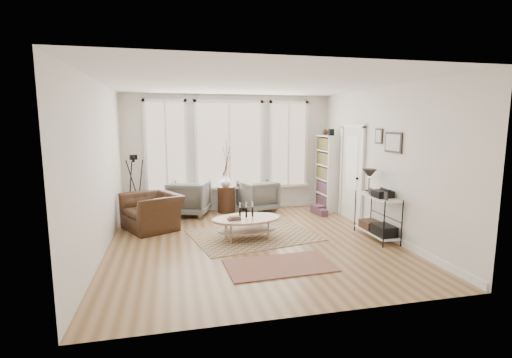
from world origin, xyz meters
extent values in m
plane|color=#9D764D|center=(0.00, 0.00, 0.00)|extent=(5.50, 5.50, 0.00)
plane|color=white|center=(0.00, 0.00, 2.90)|extent=(5.50, 5.50, 0.00)
cube|color=silver|center=(0.00, 2.75, 1.45)|extent=(5.20, 0.04, 2.90)
cube|color=silver|center=(0.00, -2.75, 1.45)|extent=(5.20, 0.04, 2.90)
cube|color=silver|center=(-2.60, 0.00, 1.45)|extent=(0.04, 5.50, 2.90)
cube|color=silver|center=(2.60, 0.00, 1.45)|extent=(0.04, 5.50, 2.90)
cube|color=white|center=(0.00, 2.74, 0.06)|extent=(5.10, 0.04, 0.12)
cube|color=white|center=(2.58, 0.00, 0.06)|extent=(0.03, 5.40, 0.12)
cube|color=tan|center=(0.00, 2.73, 1.65)|extent=(1.60, 0.03, 2.10)
cube|color=tan|center=(-1.55, 2.73, 1.65)|extent=(0.90, 0.03, 2.10)
cube|color=tan|center=(1.55, 2.73, 1.65)|extent=(0.90, 0.03, 2.10)
cube|color=white|center=(0.00, 2.71, 1.65)|extent=(1.74, 0.06, 2.24)
cube|color=white|center=(-1.55, 2.71, 1.65)|extent=(1.04, 0.06, 2.24)
cube|color=white|center=(1.55, 2.71, 1.65)|extent=(1.04, 0.06, 2.24)
cube|color=white|center=(0.00, 2.69, 0.57)|extent=(4.10, 0.12, 0.06)
cube|color=silver|center=(2.58, 1.15, 1.05)|extent=(0.04, 0.88, 2.10)
cube|color=white|center=(2.56, 1.15, 1.30)|extent=(0.01, 0.55, 1.20)
cube|color=white|center=(2.56, 0.66, 1.05)|extent=(0.06, 0.08, 2.18)
cube|color=white|center=(2.56, 1.64, 1.05)|extent=(0.06, 0.08, 2.18)
cube|color=white|center=(2.56, 1.15, 2.14)|extent=(0.06, 1.06, 0.08)
sphere|color=black|center=(2.53, 0.82, 1.00)|extent=(0.06, 0.06, 0.06)
cube|color=white|center=(2.43, 1.81, 0.95)|extent=(0.30, 0.03, 1.90)
cube|color=white|center=(2.43, 2.63, 0.95)|extent=(0.30, 0.03, 1.90)
cube|color=white|center=(2.58, 2.23, 0.95)|extent=(0.02, 0.85, 1.90)
cube|color=white|center=(2.43, 2.23, 0.95)|extent=(0.30, 0.81, 1.90)
cube|color=maroon|center=(2.43, 2.23, 0.95)|extent=(0.24, 0.75, 1.76)
cube|color=black|center=(2.43, 2.02, 1.98)|extent=(0.12, 0.10, 0.16)
sphere|color=#3C2212|center=(2.43, 2.38, 1.97)|extent=(0.14, 0.14, 0.14)
cube|color=white|center=(2.38, -0.30, 0.12)|extent=(0.37, 1.07, 0.03)
cube|color=white|center=(2.38, -0.30, 0.82)|extent=(0.37, 1.07, 0.02)
cylinder|color=black|center=(2.20, -0.83, 0.42)|extent=(0.02, 0.02, 0.85)
cylinder|color=black|center=(2.56, -0.83, 0.42)|extent=(0.02, 0.02, 0.85)
cylinder|color=black|center=(2.20, 0.23, 0.42)|extent=(0.02, 0.02, 0.85)
cylinder|color=black|center=(2.56, 0.23, 0.42)|extent=(0.02, 0.02, 0.85)
cylinder|color=black|center=(2.38, 0.05, 0.88)|extent=(0.14, 0.14, 0.02)
cylinder|color=black|center=(2.38, 0.05, 1.01)|extent=(0.02, 0.02, 0.30)
cone|color=black|center=(2.38, 0.05, 1.21)|extent=(0.28, 0.28, 0.18)
cube|color=black|center=(2.38, -0.45, 0.91)|extent=(0.32, 0.30, 0.13)
cube|color=black|center=(2.38, -0.55, 0.23)|extent=(0.32, 0.45, 0.20)
cube|color=#3C2212|center=(2.38, -0.08, 0.21)|extent=(0.32, 0.40, 0.16)
cube|color=black|center=(2.28, -0.72, 0.91)|extent=(0.02, 0.10, 0.14)
cube|color=black|center=(2.28, -0.18, 0.91)|extent=(0.02, 0.10, 0.12)
cube|color=black|center=(2.58, -0.40, 1.85)|extent=(0.03, 0.52, 0.38)
cube|color=silver|center=(2.56, -0.40, 1.85)|extent=(0.01, 0.44, 0.30)
cube|color=black|center=(2.58, 0.10, 1.95)|extent=(0.03, 0.24, 0.30)
cube|color=silver|center=(2.56, 0.10, 1.95)|extent=(0.01, 0.18, 0.24)
cube|color=brown|center=(0.11, 0.40, 0.01)|extent=(2.66, 2.21, 0.01)
cube|color=maroon|center=(0.15, -1.24, 0.01)|extent=(1.69, 1.00, 0.01)
ellipsoid|color=tan|center=(-0.07, 0.22, 0.19)|extent=(1.18, 0.80, 0.03)
ellipsoid|color=tan|center=(-0.07, 0.22, 0.40)|extent=(1.38, 0.94, 0.04)
cylinder|color=tan|center=(-0.43, 0.01, 0.19)|extent=(0.04, 0.04, 0.38)
cylinder|color=tan|center=(0.30, 0.01, 0.19)|extent=(0.04, 0.04, 0.38)
cylinder|color=tan|center=(-0.43, 0.43, 0.19)|extent=(0.04, 0.04, 0.38)
cylinder|color=tan|center=(0.30, 0.43, 0.19)|extent=(0.04, 0.04, 0.38)
cylinder|color=black|center=(-0.19, 0.28, 0.51)|extent=(0.04, 0.04, 0.19)
cylinder|color=black|center=(-0.07, 0.28, 0.51)|extent=(0.04, 0.04, 0.19)
cylinder|color=black|center=(0.06, 0.28, 0.51)|extent=(0.04, 0.04, 0.19)
cube|color=#354C2B|center=(-0.32, 0.13, 0.45)|extent=(0.23, 0.17, 0.06)
imported|color=slate|center=(-1.04, 2.36, 0.42)|extent=(1.14, 1.15, 0.84)
imported|color=slate|center=(0.67, 2.44, 0.39)|extent=(1.02, 1.04, 0.77)
cylinder|color=#3C2212|center=(-0.13, 2.45, 0.32)|extent=(0.43, 0.43, 0.64)
imported|color=silver|center=(-0.15, 2.45, 0.78)|extent=(0.28, 0.28, 0.28)
imported|color=#3C2212|center=(-1.86, 1.34, 0.37)|extent=(1.47, 1.41, 0.74)
cylinder|color=black|center=(-2.25, 1.99, 1.39)|extent=(0.06, 0.06, 0.06)
cube|color=black|center=(-2.25, 1.99, 1.46)|extent=(0.18, 0.15, 0.11)
cylinder|color=black|center=(-2.25, 1.91, 1.46)|extent=(0.06, 0.09, 0.06)
cube|color=maroon|center=(2.05, 1.83, 0.10)|extent=(0.31, 0.36, 0.20)
cube|color=maroon|center=(2.05, 1.55, 0.08)|extent=(0.22, 0.26, 0.15)
camera|label=1|loc=(-1.43, -6.52, 2.22)|focal=26.00mm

